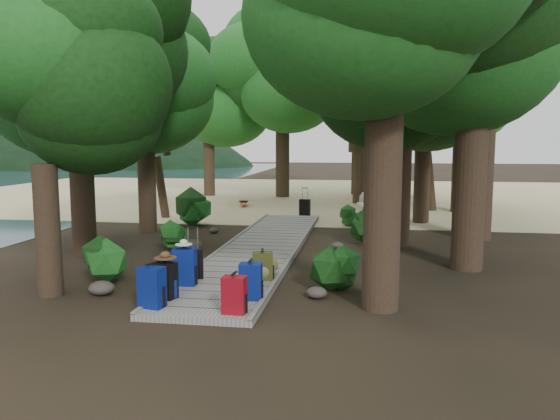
% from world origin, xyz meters
% --- Properties ---
extents(ground, '(120.00, 120.00, 0.00)m').
position_xyz_m(ground, '(0.00, 0.00, 0.00)').
color(ground, '#2D2316').
rests_on(ground, ground).
extents(sand_beach, '(40.00, 22.00, 0.02)m').
position_xyz_m(sand_beach, '(0.00, 16.00, 0.01)').
color(sand_beach, beige).
rests_on(sand_beach, ground).
extents(distant_hill, '(32.00, 16.00, 12.00)m').
position_xyz_m(distant_hill, '(-40.00, 48.00, 0.00)').
color(distant_hill, black).
rests_on(distant_hill, ground).
extents(boardwalk, '(2.00, 12.00, 0.12)m').
position_xyz_m(boardwalk, '(0.00, 1.00, 0.06)').
color(boardwalk, gray).
rests_on(boardwalk, ground).
extents(backpack_left_a, '(0.46, 0.37, 0.76)m').
position_xyz_m(backpack_left_a, '(-0.80, -4.58, 0.50)').
color(backpack_left_a, navy).
rests_on(backpack_left_a, boardwalk).
extents(backpack_left_b, '(0.45, 0.38, 0.71)m').
position_xyz_m(backpack_left_b, '(-0.77, -4.04, 0.48)').
color(backpack_left_b, black).
rests_on(backpack_left_b, boardwalk).
extents(backpack_left_c, '(0.45, 0.34, 0.79)m').
position_xyz_m(backpack_left_c, '(-0.72, -3.12, 0.52)').
color(backpack_left_c, navy).
rests_on(backpack_left_c, boardwalk).
extents(backpack_right_a, '(0.39, 0.28, 0.67)m').
position_xyz_m(backpack_right_a, '(0.64, -4.67, 0.45)').
color(backpack_right_a, maroon).
rests_on(backpack_right_a, boardwalk).
extents(backpack_right_b, '(0.41, 0.30, 0.71)m').
position_xyz_m(backpack_right_b, '(0.73, -3.85, 0.47)').
color(backpack_right_b, navy).
rests_on(backpack_right_b, boardwalk).
extents(backpack_right_c, '(0.37, 0.29, 0.58)m').
position_xyz_m(backpack_right_c, '(0.62, -3.30, 0.41)').
color(backpack_right_c, navy).
rests_on(backpack_right_c, boardwalk).
extents(backpack_right_d, '(0.46, 0.37, 0.62)m').
position_xyz_m(backpack_right_d, '(0.69, -2.51, 0.43)').
color(backpack_right_d, '#3E4219').
rests_on(backpack_right_d, boardwalk).
extents(duffel_right_khaki, '(0.40, 0.57, 0.36)m').
position_xyz_m(duffel_right_khaki, '(0.73, -2.24, 0.30)').
color(duffel_right_khaki, olive).
rests_on(duffel_right_khaki, boardwalk).
extents(suitcase_on_boardwalk, '(0.44, 0.31, 0.61)m').
position_xyz_m(suitcase_on_boardwalk, '(-0.72, -2.60, 0.43)').
color(suitcase_on_boardwalk, black).
rests_on(suitcase_on_boardwalk, boardwalk).
extents(lone_suitcase_on_sand, '(0.43, 0.29, 0.63)m').
position_xyz_m(lone_suitcase_on_sand, '(0.39, 7.76, 0.33)').
color(lone_suitcase_on_sand, black).
rests_on(lone_suitcase_on_sand, sand_beach).
extents(hat_brown, '(0.40, 0.40, 0.12)m').
position_xyz_m(hat_brown, '(-0.78, -3.99, 0.89)').
color(hat_brown, '#51351E').
rests_on(hat_brown, backpack_left_b).
extents(hat_white, '(0.32, 0.32, 0.11)m').
position_xyz_m(hat_white, '(-0.73, -3.14, 0.97)').
color(hat_white, silver).
rests_on(hat_white, backpack_left_c).
extents(kayak, '(1.27, 3.04, 0.30)m').
position_xyz_m(kayak, '(-2.65, 10.47, 0.17)').
color(kayak, '#B4360F').
rests_on(kayak, sand_beach).
extents(sun_lounger, '(1.09, 2.14, 0.66)m').
position_xyz_m(sun_lounger, '(2.81, 10.11, 0.35)').
color(sun_lounger, silver).
rests_on(sun_lounger, sand_beach).
extents(tree_right_a, '(5.42, 5.42, 9.04)m').
position_xyz_m(tree_right_a, '(2.98, -3.69, 4.52)').
color(tree_right_a, black).
rests_on(tree_right_a, ground).
extents(tree_right_b, '(5.66, 5.66, 10.11)m').
position_xyz_m(tree_right_b, '(4.98, -0.39, 5.06)').
color(tree_right_b, black).
rests_on(tree_right_b, ground).
extents(tree_right_c, '(4.70, 4.70, 8.13)m').
position_xyz_m(tree_right_c, '(3.64, 2.26, 4.06)').
color(tree_right_c, black).
rests_on(tree_right_c, ground).
extents(tree_right_d, '(6.49, 6.49, 11.89)m').
position_xyz_m(tree_right_d, '(5.94, 3.60, 5.95)').
color(tree_right_d, black).
rests_on(tree_right_d, ground).
extents(tree_right_e, '(4.45, 4.45, 8.01)m').
position_xyz_m(tree_right_e, '(4.64, 6.66, 4.01)').
color(tree_right_e, black).
rests_on(tree_right_e, ground).
extents(tree_right_f, '(5.18, 5.18, 9.25)m').
position_xyz_m(tree_right_f, '(6.45, 9.87, 4.62)').
color(tree_right_f, black).
rests_on(tree_right_f, ground).
extents(tree_left_a, '(3.90, 3.90, 6.50)m').
position_xyz_m(tree_left_a, '(-3.12, -3.80, 3.25)').
color(tree_left_a, black).
rests_on(tree_left_a, ground).
extents(tree_left_b, '(4.75, 4.75, 8.55)m').
position_xyz_m(tree_left_b, '(-4.36, -0.26, 4.28)').
color(tree_left_b, black).
rests_on(tree_left_b, ground).
extents(tree_left_c, '(4.66, 4.66, 8.11)m').
position_xyz_m(tree_left_c, '(-4.18, 3.43, 4.06)').
color(tree_left_c, black).
rests_on(tree_left_c, ground).
extents(tree_back_a, '(5.86, 5.86, 10.14)m').
position_xyz_m(tree_back_a, '(-1.55, 14.77, 5.07)').
color(tree_back_a, black).
rests_on(tree_back_a, ground).
extents(tree_back_b, '(5.82, 5.82, 10.39)m').
position_xyz_m(tree_back_b, '(2.28, 16.64, 5.19)').
color(tree_back_b, black).
rests_on(tree_back_b, ground).
extents(tree_back_c, '(5.17, 5.17, 9.30)m').
position_xyz_m(tree_back_c, '(5.45, 15.10, 4.65)').
color(tree_back_c, black).
rests_on(tree_back_c, ground).
extents(tree_back_d, '(5.00, 5.00, 8.33)m').
position_xyz_m(tree_back_d, '(-5.46, 14.79, 4.17)').
color(tree_back_d, black).
rests_on(tree_back_d, ground).
extents(palm_right_a, '(4.42, 4.42, 7.53)m').
position_xyz_m(palm_right_a, '(3.30, 6.34, 3.76)').
color(palm_right_a, '#123910').
rests_on(palm_right_a, ground).
extents(palm_right_b, '(4.26, 4.26, 8.24)m').
position_xyz_m(palm_right_b, '(5.44, 10.41, 4.12)').
color(palm_right_b, '#123910').
rests_on(palm_right_b, ground).
extents(palm_right_c, '(4.45, 4.45, 7.08)m').
position_xyz_m(palm_right_c, '(2.51, 12.50, 3.54)').
color(palm_right_c, '#123910').
rests_on(palm_right_c, ground).
extents(palm_left_a, '(4.41, 4.41, 7.02)m').
position_xyz_m(palm_left_a, '(-5.00, 6.41, 3.51)').
color(palm_left_a, '#123910').
rests_on(palm_left_a, ground).
extents(rock_left_a, '(0.49, 0.44, 0.27)m').
position_xyz_m(rock_left_a, '(-2.18, -3.64, 0.13)').
color(rock_left_a, '#4C473F').
rests_on(rock_left_a, ground).
extents(rock_left_b, '(0.32, 0.29, 0.18)m').
position_xyz_m(rock_left_b, '(-2.85, -2.03, 0.09)').
color(rock_left_b, '#4C473F').
rests_on(rock_left_b, ground).
extents(rock_left_c, '(0.54, 0.49, 0.30)m').
position_xyz_m(rock_left_c, '(-1.83, 0.69, 0.15)').
color(rock_left_c, '#4C473F').
rests_on(rock_left_c, ground).
extents(rock_left_d, '(0.31, 0.28, 0.17)m').
position_xyz_m(rock_left_d, '(-2.00, 3.41, 0.09)').
color(rock_left_d, '#4C473F').
rests_on(rock_left_d, ground).
extents(rock_right_a, '(0.39, 0.35, 0.21)m').
position_xyz_m(rock_right_a, '(1.84, -3.23, 0.11)').
color(rock_right_a, '#4C473F').
rests_on(rock_right_a, ground).
extents(rock_right_b, '(0.53, 0.48, 0.29)m').
position_xyz_m(rock_right_b, '(2.20, -0.78, 0.15)').
color(rock_right_b, '#4C473F').
rests_on(rock_right_b, ground).
extents(rock_right_c, '(0.34, 0.30, 0.18)m').
position_xyz_m(rock_right_c, '(1.98, 1.49, 0.09)').
color(rock_right_c, '#4C473F').
rests_on(rock_right_c, ground).
extents(rock_right_d, '(0.50, 0.45, 0.27)m').
position_xyz_m(rock_right_d, '(2.49, 3.92, 0.14)').
color(rock_right_d, '#4C473F').
rests_on(rock_right_d, ground).
extents(shrub_left_a, '(1.08, 1.08, 0.97)m').
position_xyz_m(shrub_left_a, '(-2.51, -2.80, 0.48)').
color(shrub_left_a, '#164B1A').
rests_on(shrub_left_a, ground).
extents(shrub_left_b, '(0.87, 0.87, 0.78)m').
position_xyz_m(shrub_left_b, '(-2.40, 0.57, 0.39)').
color(shrub_left_b, '#164B1A').
rests_on(shrub_left_b, ground).
extents(shrub_left_c, '(1.29, 1.29, 1.16)m').
position_xyz_m(shrub_left_c, '(-3.07, 4.87, 0.58)').
color(shrub_left_c, '#164B1A').
rests_on(shrub_left_c, ground).
extents(shrub_right_a, '(0.94, 0.94, 0.85)m').
position_xyz_m(shrub_right_a, '(2.10, -2.79, 0.42)').
color(shrub_right_a, '#164B1A').
rests_on(shrub_right_a, ground).
extents(shrub_right_b, '(1.12, 1.12, 1.01)m').
position_xyz_m(shrub_right_b, '(2.81, 2.14, 0.50)').
color(shrub_right_b, '#164B1A').
rests_on(shrub_right_b, ground).
extents(shrub_right_c, '(0.74, 0.74, 0.66)m').
position_xyz_m(shrub_right_c, '(2.21, 5.52, 0.33)').
color(shrub_right_c, '#164B1A').
rests_on(shrub_right_c, ground).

